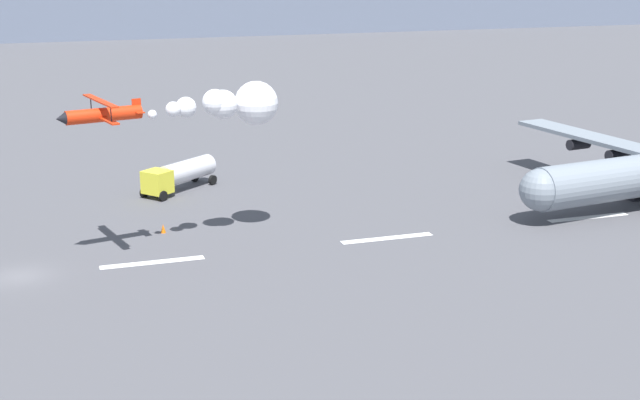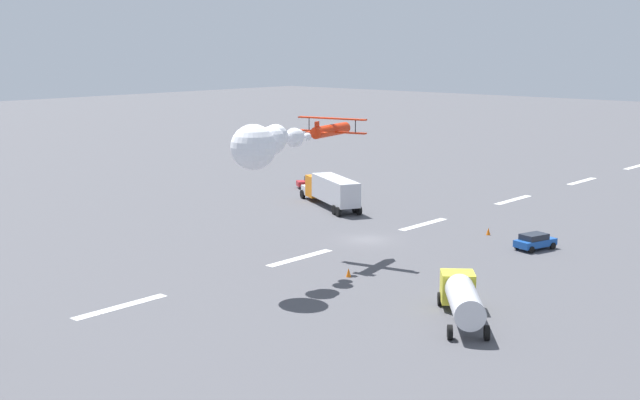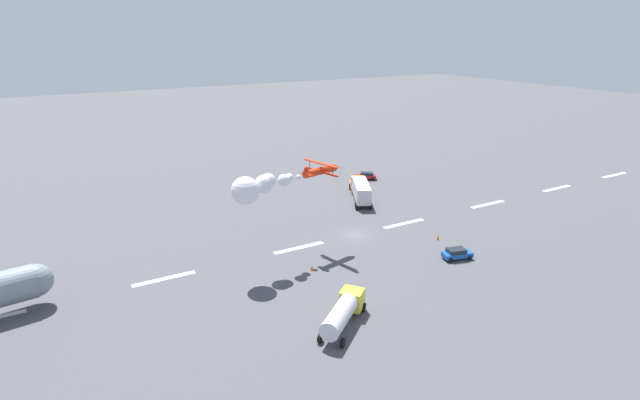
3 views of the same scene
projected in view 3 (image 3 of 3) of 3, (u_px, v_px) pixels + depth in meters
ground_plane at (354, 235)px, 79.40m from camera, size 440.00×440.00×0.00m
runway_stripe_0 at (614, 175)px, 111.90m from camera, size 8.00×0.90×0.01m
runway_stripe_1 at (557, 188)px, 102.61m from camera, size 8.00×0.90×0.01m
runway_stripe_2 at (488, 204)px, 93.33m from camera, size 8.00×0.90×0.01m
runway_stripe_3 at (404, 224)px, 84.04m from camera, size 8.00×0.90×0.01m
runway_stripe_4 at (299, 248)px, 74.76m from camera, size 8.00×0.90×0.01m
runway_stripe_5 at (164, 279)px, 65.48m from camera, size 8.00×0.90×0.01m
stunt_biplane_red at (262, 185)px, 65.22m from camera, size 17.61×7.92×3.54m
semi_truck_orange at (360, 189)px, 95.09m from camera, size 8.76×13.08×3.70m
fuel_tanker_truck at (343, 312)px, 54.55m from camera, size 8.32×7.40×2.90m
followme_car_yellow at (366, 176)px, 108.54m from camera, size 4.62×4.06×1.52m
airport_staff_sedan at (457, 253)px, 70.92m from camera, size 4.40×2.87×1.52m
traffic_cone_near at (438, 237)px, 77.54m from camera, size 0.44×0.44×0.75m
traffic_cone_far at (312, 268)px, 67.67m from camera, size 0.44×0.44×0.75m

